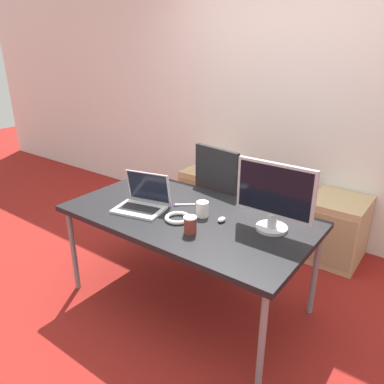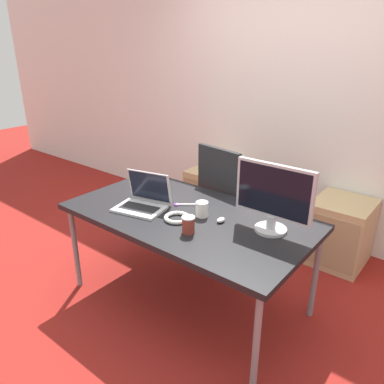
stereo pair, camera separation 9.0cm
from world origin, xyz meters
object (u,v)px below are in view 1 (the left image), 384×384
(cabinet_left, at_px, (210,194))
(monitor, at_px, (274,196))
(office_chair, at_px, (229,216))
(coffee_cup_brown, at_px, (190,225))
(mouse, at_px, (222,220))
(cable_coil, at_px, (177,218))
(cabinet_right, at_px, (336,229))
(laptop_center, at_px, (142,202))
(coffee_cup_white, at_px, (202,209))

(cabinet_left, relative_size, monitor, 1.13)
(office_chair, xyz_separation_m, coffee_cup_brown, (0.28, -0.96, 0.39))
(mouse, xyz_separation_m, cable_coil, (-0.26, -0.15, -0.00))
(cabinet_left, bearing_deg, cabinet_right, 0.00)
(office_chair, distance_m, monitor, 1.07)
(cabinet_left, height_order, coffee_cup_brown, coffee_cup_brown)
(cabinet_left, distance_m, cable_coil, 1.60)
(cabinet_right, height_order, laptop_center, laptop_center)
(cabinet_right, relative_size, coffee_cup_brown, 5.26)
(office_chair, bearing_deg, coffee_cup_brown, -73.74)
(cabinet_right, distance_m, mouse, 1.39)
(office_chair, bearing_deg, mouse, -63.31)
(cable_coil, bearing_deg, laptop_center, -178.72)
(mouse, relative_size, coffee_cup_brown, 0.62)
(laptop_center, relative_size, coffee_cup_white, 3.69)
(monitor, xyz_separation_m, coffee_cup_brown, (-0.39, -0.35, -0.18))
(laptop_center, bearing_deg, cabinet_right, 53.83)
(cabinet_left, height_order, coffee_cup_white, coffee_cup_white)
(coffee_cup_white, relative_size, coffee_cup_brown, 0.96)
(laptop_center, distance_m, cable_coil, 0.32)
(cabinet_left, xyz_separation_m, cabinet_right, (1.36, 0.00, 0.00))
(cabinet_right, bearing_deg, coffee_cup_white, -115.83)
(cabinet_left, bearing_deg, coffee_cup_brown, -60.51)
(monitor, xyz_separation_m, coffee_cup_white, (-0.47, -0.10, -0.18))
(monitor, relative_size, mouse, 7.47)
(mouse, bearing_deg, cabinet_right, 70.19)
(mouse, height_order, coffee_cup_brown, coffee_cup_brown)
(cabinet_right, height_order, coffee_cup_brown, coffee_cup_brown)
(coffee_cup_brown, bearing_deg, cable_coil, 152.01)
(coffee_cup_white, bearing_deg, cabinet_right, 64.17)
(mouse, height_order, coffee_cup_white, coffee_cup_white)
(office_chair, height_order, laptop_center, office_chair)
(cabinet_left, height_order, laptop_center, laptop_center)
(cabinet_right, xyz_separation_m, monitor, (-0.13, -1.13, 0.67))
(cabinet_right, bearing_deg, office_chair, -146.91)
(monitor, distance_m, mouse, 0.40)
(office_chair, height_order, cabinet_right, office_chair)
(monitor, distance_m, coffee_cup_brown, 0.55)
(laptop_center, bearing_deg, monitor, 16.23)
(laptop_center, bearing_deg, coffee_cup_brown, -10.17)
(office_chair, distance_m, cabinet_right, 0.96)
(monitor, height_order, cable_coil, monitor)
(laptop_center, xyz_separation_m, monitor, (0.89, 0.26, 0.18))
(coffee_cup_brown, relative_size, cable_coil, 0.62)
(cabinet_left, relative_size, cabinet_right, 1.00)
(cable_coil, bearing_deg, cabinet_left, 115.38)
(office_chair, bearing_deg, cabinet_left, 136.91)
(cabinet_left, bearing_deg, office_chair, -43.09)
(cabinet_left, bearing_deg, coffee_cup_white, -58.43)
(cabinet_left, distance_m, monitor, 1.80)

